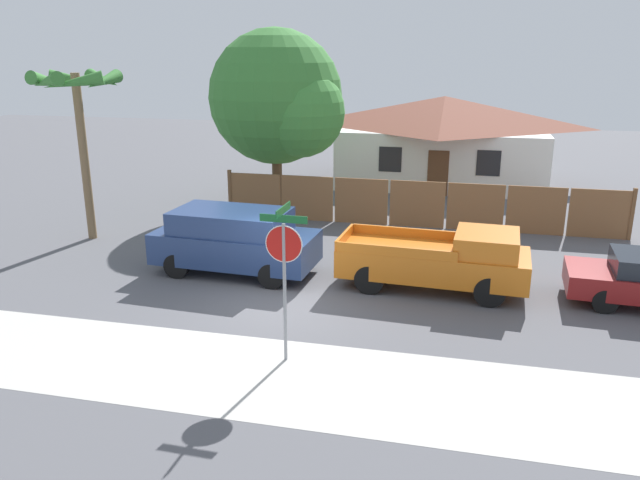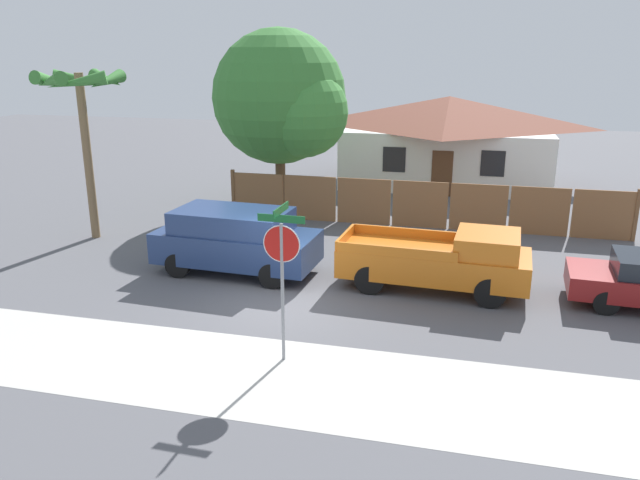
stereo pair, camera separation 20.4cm
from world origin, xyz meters
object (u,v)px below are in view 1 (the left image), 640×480
(house, at_px, (443,137))
(red_suv, at_px, (235,239))
(oak_tree, at_px, (281,100))
(stop_sign, at_px, (284,257))
(palm_tree, at_px, (77,95))
(orange_pickup, at_px, (441,259))

(house, distance_m, red_suv, 15.81)
(house, bearing_deg, oak_tree, -129.10)
(red_suv, relative_size, stop_sign, 1.43)
(palm_tree, height_order, orange_pickup, palm_tree)
(palm_tree, relative_size, stop_sign, 1.69)
(house, distance_m, stop_sign, 19.84)
(orange_pickup, bearing_deg, stop_sign, -117.86)
(palm_tree, bearing_deg, oak_tree, 46.59)
(house, height_order, palm_tree, palm_tree)
(orange_pickup, xyz_separation_m, stop_sign, (-2.90, -4.79, 1.40))
(house, xyz_separation_m, orange_pickup, (0.66, -14.93, -1.26))
(red_suv, bearing_deg, oak_tree, 99.60)
(house, bearing_deg, red_suv, -109.02)
(palm_tree, height_order, stop_sign, palm_tree)
(red_suv, bearing_deg, stop_sign, -55.50)
(house, height_order, orange_pickup, house)
(palm_tree, distance_m, orange_pickup, 12.61)
(palm_tree, bearing_deg, red_suv, -19.46)
(house, relative_size, oak_tree, 1.44)
(oak_tree, distance_m, red_suv, 8.31)
(stop_sign, bearing_deg, oak_tree, 108.11)
(stop_sign, bearing_deg, orange_pickup, 60.11)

